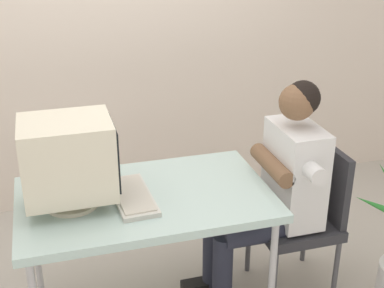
{
  "coord_description": "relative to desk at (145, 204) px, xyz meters",
  "views": [
    {
      "loc": [
        -0.42,
        -2.31,
        2.04
      ],
      "look_at": [
        0.25,
        0.0,
        0.99
      ],
      "focal_mm": 49.7,
      "sensor_mm": 36.0,
      "label": 1
    }
  ],
  "objects": [
    {
      "name": "crt_monitor",
      "position": [
        -0.35,
        0.01,
        0.3
      ],
      "size": [
        0.43,
        0.34,
        0.44
      ],
      "color": "beige",
      "rests_on": "desk"
    },
    {
      "name": "office_chair",
      "position": [
        0.91,
        0.01,
        -0.2
      ],
      "size": [
        0.44,
        0.44,
        0.87
      ],
      "color": "#4C4C51",
      "rests_on": "ground_plane"
    },
    {
      "name": "keyboard",
      "position": [
        -0.07,
        -0.02,
        0.07
      ],
      "size": [
        0.2,
        0.43,
        0.03
      ],
      "color": "silver",
      "rests_on": "desk"
    },
    {
      "name": "desk",
      "position": [
        0.0,
        0.0,
        0.0
      ],
      "size": [
        1.26,
        0.77,
        0.74
      ],
      "color": "#B7B7BC",
      "rests_on": "ground_plane"
    },
    {
      "name": "person_seated",
      "position": [
        0.72,
        0.01,
        -0.01
      ],
      "size": [
        0.72,
        0.58,
        1.26
      ],
      "color": "silver",
      "rests_on": "ground_plane"
    }
  ]
}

